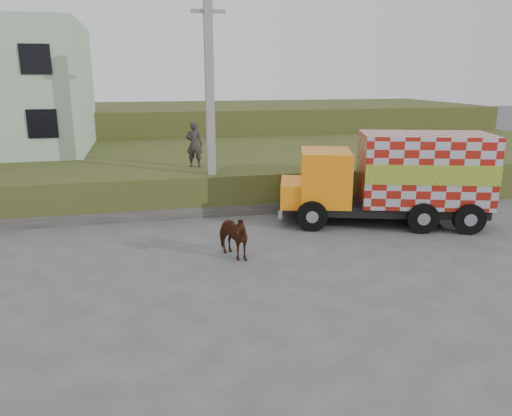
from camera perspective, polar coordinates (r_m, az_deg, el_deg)
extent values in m
plane|color=#474749|center=(14.92, 1.31, -4.96)|extent=(120.00, 120.00, 0.00)
cube|color=#354B19|center=(24.23, -4.47, 4.65)|extent=(40.00, 12.00, 1.50)
cube|color=#354B19|center=(35.94, -7.37, 9.16)|extent=(40.00, 12.00, 3.00)
cube|color=#595651|center=(18.51, -7.90, -0.47)|extent=(16.00, 0.50, 0.40)
cube|color=gray|center=(18.39, -5.28, 11.54)|extent=(0.30, 0.30, 8.00)
cube|color=gray|center=(18.47, -5.53, 21.50)|extent=(1.20, 0.12, 0.12)
cube|color=black|center=(18.15, 14.87, 0.18)|extent=(6.67, 3.80, 0.33)
cube|color=orange|center=(17.63, 7.92, 3.54)|extent=(2.23, 2.54, 1.87)
cube|color=orange|center=(17.70, 4.39, 1.84)|extent=(1.46, 2.15, 0.84)
cube|color=silver|center=(18.11, 18.64, 4.25)|extent=(4.76, 3.39, 2.43)
cube|color=yellow|center=(17.03, 19.57, 3.53)|extent=(4.12, 1.28, 0.65)
cube|color=yellow|center=(19.20, 17.82, 4.90)|extent=(4.12, 1.28, 0.65)
cube|color=silver|center=(17.84, 2.85, 0.12)|extent=(0.76, 2.09, 0.28)
cylinder|color=black|center=(16.82, 6.43, -0.89)|extent=(1.08, 0.61, 1.03)
cylinder|color=black|center=(18.89, 6.18, 0.89)|extent=(1.08, 0.61, 1.03)
cylinder|color=black|center=(17.37, 18.51, -1.08)|extent=(1.08, 0.61, 1.03)
cylinder|color=black|center=(19.38, 16.99, 0.67)|extent=(1.08, 0.61, 1.03)
cylinder|color=black|center=(17.80, 23.16, -1.14)|extent=(1.08, 0.61, 1.03)
cylinder|color=black|center=(19.77, 21.21, 0.58)|extent=(1.08, 0.61, 1.03)
imported|color=black|center=(14.25, -2.90, -3.16)|extent=(1.29, 1.71, 1.31)
imported|color=#312E2C|center=(20.12, -7.06, 7.24)|extent=(0.76, 0.61, 1.82)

